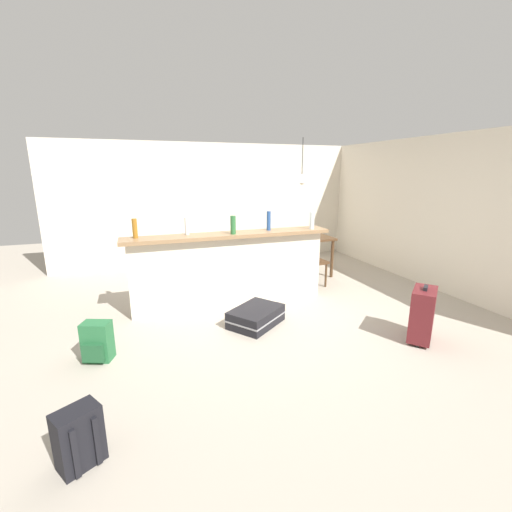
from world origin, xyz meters
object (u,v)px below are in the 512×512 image
pendant_lamp (302,178)px  backpack_green (97,342)px  suitcase_upright_maroon (422,314)px  dining_chair_near_partition (311,256)px  bottle_amber (135,228)px  dining_table (300,242)px  backpack_black (78,438)px  bottle_clear (312,221)px  bottle_blue (269,221)px  suitcase_flat_black (256,316)px  bottle_green (233,225)px  bottle_white (187,226)px

pendant_lamp → backpack_green: size_ratio=1.92×
suitcase_upright_maroon → dining_chair_near_partition: bearing=95.8°
suitcase_upright_maroon → bottle_amber: bearing=148.5°
dining_table → backpack_black: bearing=-134.7°
bottle_clear → backpack_green: bottle_clear is taller
bottle_clear → dining_table: 1.30m
bottle_clear → dining_chair_near_partition: bottle_clear is taller
bottle_blue → suitcase_upright_maroon: (1.18, -1.84, -0.89)m
dining_table → suitcase_flat_black: (-1.52, -1.77, -0.54)m
bottle_blue → dining_chair_near_partition: 1.26m
bottle_amber → bottle_green: bearing=-6.5°
bottle_blue → dining_table: size_ratio=0.26×
bottle_clear → backpack_green: size_ratio=0.61×
bottle_amber → dining_chair_near_partition: (2.82, 0.40, -0.69)m
bottle_clear → suitcase_flat_black: 1.71m
dining_chair_near_partition → suitcase_flat_black: bearing=-139.9°
bottle_white → dining_chair_near_partition: bearing=9.8°
bottle_blue → bottle_clear: (0.65, -0.12, -0.01)m
pendant_lamp → bottle_green: bearing=-146.6°
bottle_amber → bottle_clear: size_ratio=1.00×
bottle_white → dining_table: size_ratio=0.21×
suitcase_upright_maroon → backpack_black: (-3.51, -0.58, -0.13)m
pendant_lamp → backpack_black: pendant_lamp is taller
bottle_white → suitcase_flat_black: bearing=-49.6°
suitcase_upright_maroon → suitcase_flat_black: bearing=147.7°
bottle_white → bottle_green: bottle_green is taller
bottle_clear → dining_table: bottle_clear is taller
bottle_blue → suitcase_flat_black: bearing=-121.3°
bottle_amber → dining_table: 3.11m
bottle_green → pendant_lamp: size_ratio=0.32×
dining_table → backpack_black: size_ratio=2.62×
bottle_green → bottle_blue: bottle_blue is taller
bottle_blue → suitcase_upright_maroon: bearing=-57.3°
bottle_green → pendant_lamp: bearing=33.4°
bottle_blue → suitcase_flat_black: (-0.48, -0.79, -1.11)m
bottle_blue → backpack_green: bearing=-156.0°
backpack_black → bottle_clear: bearing=37.7°
bottle_white → bottle_clear: bearing=-5.2°
suitcase_flat_black → suitcase_upright_maroon: 1.98m
suitcase_flat_black → pendant_lamp: bearing=49.1°
suitcase_flat_black → backpack_green: backpack_green is taller
dining_chair_near_partition → backpack_green: (-3.28, -1.45, -0.31)m
bottle_amber → bottle_blue: (1.86, -0.02, 0.01)m
bottle_white → bottle_blue: 1.19m
bottle_amber → dining_table: bearing=18.3°
bottle_white → pendant_lamp: (2.18, 0.87, 0.61)m
dining_chair_near_partition → suitcase_upright_maroon: bearing=-84.2°
bottle_white → suitcase_flat_black: bottle_white is taller
bottle_blue → backpack_black: size_ratio=0.67×
backpack_black → dining_table: bearing=45.3°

